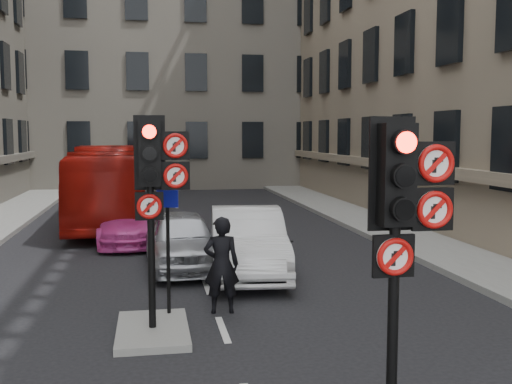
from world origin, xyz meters
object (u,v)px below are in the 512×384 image
object	(u,v)px
signal_far	(155,175)
car_pink	(127,223)
motorcyclist	(221,265)
motorcycle	(280,258)
car_silver	(182,240)
bus_red	(110,184)
info_sign	(168,234)
signal_near	(403,209)
car_white	(247,242)

from	to	relation	value
signal_far	car_pink	size ratio (longest dim) A/B	0.83
signal_far	motorcyclist	size ratio (longest dim) A/B	1.94
signal_far	car_pink	bearing A→B (deg)	95.23
motorcycle	motorcyclist	xyz separation A→B (m)	(-1.61, -2.17, 0.38)
car_pink	signal_far	bearing A→B (deg)	-86.95
car_silver	motorcycle	distance (m)	2.80
bus_red	info_sign	size ratio (longest dim) A/B	4.66
car_pink	info_sign	size ratio (longest dim) A/B	1.90
car_pink	car_silver	bearing A→B (deg)	-71.10
info_sign	car_pink	bearing A→B (deg)	114.04
signal_near	info_sign	bearing A→B (deg)	116.73
car_silver	motorcycle	bearing A→B (deg)	-42.55
car_white	car_pink	distance (m)	5.65
motorcyclist	info_sign	distance (m)	1.23
signal_near	bus_red	size ratio (longest dim) A/B	0.34
bus_red	motorcycle	bearing A→B (deg)	-67.28
signal_far	info_sign	bearing A→B (deg)	73.83
car_pink	motorcycle	distance (m)	6.70
signal_far	bus_red	world-z (taller)	signal_far
motorcycle	signal_near	bearing A→B (deg)	-85.28
bus_red	motorcyclist	xyz separation A→B (m)	(2.78, -12.16, -0.55)
signal_near	motorcyclist	world-z (taller)	signal_near
signal_near	bus_red	xyz separation A→B (m)	(-4.16, 17.16, -1.11)
car_white	signal_far	bearing A→B (deg)	-113.40
car_white	motorcycle	distance (m)	1.09
signal_far	motorcyclist	distance (m)	2.38
car_silver	motorcyclist	size ratio (longest dim) A/B	2.29
car_silver	car_pink	bearing A→B (deg)	108.30
signal_near	car_silver	bearing A→B (deg)	102.11
signal_near	motorcyclist	bearing A→B (deg)	105.47
car_pink	motorcycle	xyz separation A→B (m)	(3.63, -5.63, -0.09)
car_pink	info_sign	bearing A→B (deg)	-84.98
motorcyclist	info_sign	bearing A→B (deg)	19.77
signal_near	signal_far	size ratio (longest dim) A/B	1.00
car_silver	motorcycle	world-z (taller)	car_silver
motorcycle	bus_red	bearing A→B (deg)	120.26
car_pink	info_sign	xyz separation A→B (m)	(1.02, -8.07, 0.96)
signal_far	motorcycle	distance (m)	4.77
car_silver	car_pink	distance (m)	4.12
car_white	info_sign	size ratio (longest dim) A/B	2.12
info_sign	car_white	bearing A→B (deg)	75.75
signal_far	car_white	bearing A→B (deg)	61.38
car_silver	bus_red	bearing A→B (deg)	102.50
car_pink	motorcycle	size ratio (longest dim) A/B	2.41
signal_near	motorcycle	size ratio (longest dim) A/B	2.00
signal_near	motorcycle	bearing A→B (deg)	88.20
car_silver	info_sign	xyz separation A→B (m)	(-0.46, -4.23, 0.86)
bus_red	info_sign	distance (m)	12.55
signal_near	signal_far	xyz separation A→B (m)	(-2.60, 4.00, 0.12)
car_silver	signal_near	bearing A→B (deg)	-80.67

